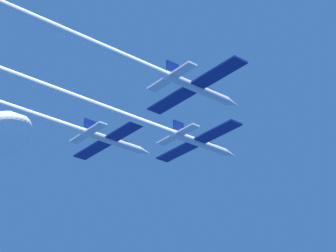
# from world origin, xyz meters

# --- Properties ---
(jet_lead) EXTENTS (14.81, 49.78, 2.45)m
(jet_lead) POSITION_xyz_m (-0.70, -14.87, -0.49)
(jet_lead) COLOR silver
(jet_left_wing) EXTENTS (14.81, 46.68, 2.45)m
(jet_left_wing) POSITION_xyz_m (-8.94, -21.75, 0.36)
(jet_left_wing) COLOR silver
(jet_right_wing) EXTENTS (14.81, 47.84, 2.45)m
(jet_right_wing) POSITION_xyz_m (9.24, -23.24, -0.14)
(jet_right_wing) COLOR silver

